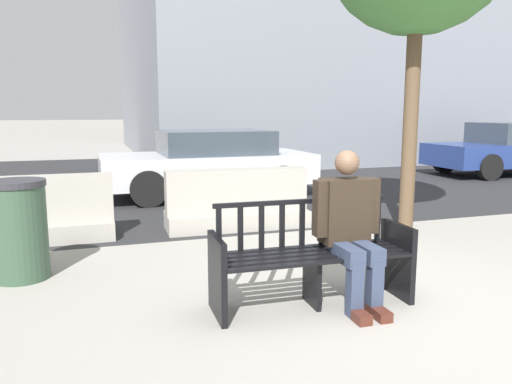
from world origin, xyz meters
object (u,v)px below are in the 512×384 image
object	(u,v)px
jersey_barrier_centre	(237,204)
car_sedan_far	(509,149)
car_sedan_mid	(209,162)
trash_bin	(19,230)
seated_person	(350,225)
street_bench	(311,259)
jersey_barrier_left	(31,216)

from	to	relation	value
jersey_barrier_centre	car_sedan_far	distance (m)	9.17
car_sedan_mid	trash_bin	bearing A→B (deg)	-124.12
car_sedan_far	jersey_barrier_centre	bearing A→B (deg)	-156.99
car_sedan_mid	car_sedan_far	size ratio (longest dim) A/B	0.97
seated_person	car_sedan_mid	xyz separation A→B (m)	(0.15, 5.86, -0.04)
trash_bin	car_sedan_far	bearing A→B (deg)	24.35
street_bench	jersey_barrier_centre	distance (m)	2.95
jersey_barrier_centre	trash_bin	xyz separation A→B (m)	(-2.64, -1.43, 0.15)
jersey_barrier_centre	jersey_barrier_left	world-z (taller)	same
seated_person	jersey_barrier_centre	bearing A→B (deg)	92.19
jersey_barrier_left	car_sedan_mid	bearing A→B (deg)	43.39
car_sedan_far	jersey_barrier_left	bearing A→B (deg)	-162.44
car_sedan_far	trash_bin	distance (m)	12.15
jersey_barrier_centre	jersey_barrier_left	distance (m)	2.69
street_bench	jersey_barrier_left	xyz separation A→B (m)	(-2.48, 3.00, -0.06)
seated_person	jersey_barrier_left	xyz separation A→B (m)	(-2.80, 3.07, -0.35)
jersey_barrier_centre	car_sedan_mid	size ratio (longest dim) A/B	0.50
trash_bin	car_sedan_mid	bearing A→B (deg)	55.88
jersey_barrier_centre	seated_person	bearing A→B (deg)	-87.81
street_bench	car_sedan_mid	distance (m)	5.82
street_bench	seated_person	size ratio (longest dim) A/B	1.30
street_bench	jersey_barrier_left	size ratio (longest dim) A/B	0.85
seated_person	car_sedan_mid	world-z (taller)	seated_person
seated_person	car_sedan_far	size ratio (longest dim) A/B	0.32
seated_person	car_sedan_mid	bearing A→B (deg)	88.57
street_bench	seated_person	bearing A→B (deg)	-11.81
seated_person	car_sedan_far	distance (m)	10.61
street_bench	car_sedan_mid	xyz separation A→B (m)	(0.47, 5.79, 0.26)
street_bench	car_sedan_far	size ratio (longest dim) A/B	0.41
car_sedan_far	street_bench	bearing A→B (deg)	-142.94
seated_person	car_sedan_far	world-z (taller)	car_sedan_far
street_bench	jersey_barrier_centre	bearing A→B (deg)	85.99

